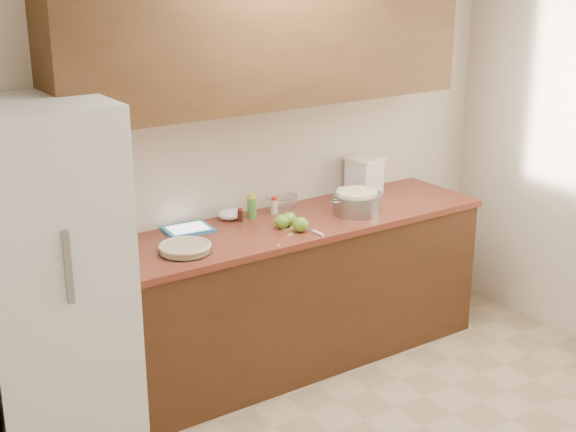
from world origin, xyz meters
TOP-DOWN VIEW (x-y plane):
  - room_shell at (0.00, 0.00)m, footprint 3.60×3.60m
  - counter_run at (0.00, 1.48)m, footprint 2.64×0.68m
  - upper_cabinets at (0.00, 1.63)m, footprint 2.60×0.34m
  - fridge at (-1.44, 1.44)m, footprint 0.70×0.70m
  - pie at (-0.70, 1.37)m, footprint 0.29×0.29m
  - colander at (0.48, 1.38)m, footprint 0.38×0.29m
  - flour_canister at (0.78, 1.69)m, footprint 0.23×0.23m
  - tablet at (-0.53, 1.67)m, footprint 0.28×0.22m
  - paring_knife at (0.05, 1.21)m, footprint 0.03×0.19m
  - lemon_bottle at (-0.10, 1.67)m, footprint 0.06×0.06m
  - cinnamon_shaker at (0.06, 1.67)m, footprint 0.04×0.04m
  - vanilla_bottle at (-0.20, 1.65)m, footprint 0.03×0.03m
  - mixing_bowl at (0.16, 1.74)m, footprint 0.21×0.21m
  - paper_towel at (-0.22, 1.72)m, footprint 0.18×0.16m
  - apple_left at (-0.06, 1.40)m, footprint 0.09×0.09m
  - apple_center at (0.00, 1.42)m, footprint 0.08×0.08m
  - apple_front at (-0.00, 1.30)m, footprint 0.09×0.09m
  - peel_a at (-0.00, 1.39)m, footprint 0.05×0.05m
  - peel_b at (-0.23, 1.18)m, footprint 0.03×0.03m
  - peel_c at (0.04, 1.32)m, footprint 0.03×0.03m
  - peel_d at (-0.06, 1.38)m, footprint 0.04×0.04m
  - peel_e at (-0.08, 1.28)m, footprint 0.05×0.04m
  - peel_f at (0.05, 1.38)m, footprint 0.03×0.05m

SIDE VIEW (x-z plane):
  - counter_run at x=0.00m, z-range 0.00..0.92m
  - fridge at x=-1.44m, z-range 0.00..1.80m
  - peel_a at x=0.00m, z-range 0.92..0.92m
  - peel_b at x=-0.23m, z-range 0.92..0.92m
  - peel_c at x=0.04m, z-range 0.92..0.92m
  - peel_d at x=-0.06m, z-range 0.92..0.92m
  - peel_e at x=-0.08m, z-range 0.92..0.92m
  - peel_f at x=0.05m, z-range 0.92..0.92m
  - paring_knife at x=0.05m, z-range 0.92..0.94m
  - tablet at x=-0.53m, z-range 0.92..0.94m
  - pie at x=-0.70m, z-range 0.92..0.97m
  - paper_towel at x=-0.22m, z-range 0.92..0.98m
  - vanilla_bottle at x=-0.20m, z-range 0.92..1.00m
  - mixing_bowl at x=0.16m, z-range 0.92..1.00m
  - apple_center at x=0.00m, z-range 0.91..1.01m
  - apple_left at x=-0.06m, z-range 0.91..1.01m
  - apple_front at x=0.00m, z-range 0.91..1.02m
  - cinnamon_shaker at x=0.06m, z-range 0.92..1.02m
  - colander at x=0.48m, z-range 0.92..1.06m
  - lemon_bottle at x=-0.10m, z-range 0.92..1.07m
  - flour_canister at x=0.78m, z-range 0.92..1.17m
  - room_shell at x=0.00m, z-range -0.50..3.10m
  - upper_cabinets at x=0.00m, z-range 1.60..2.30m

